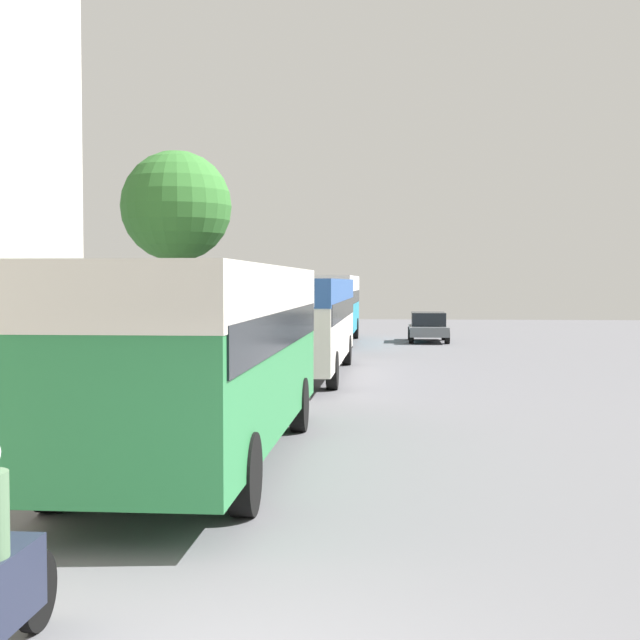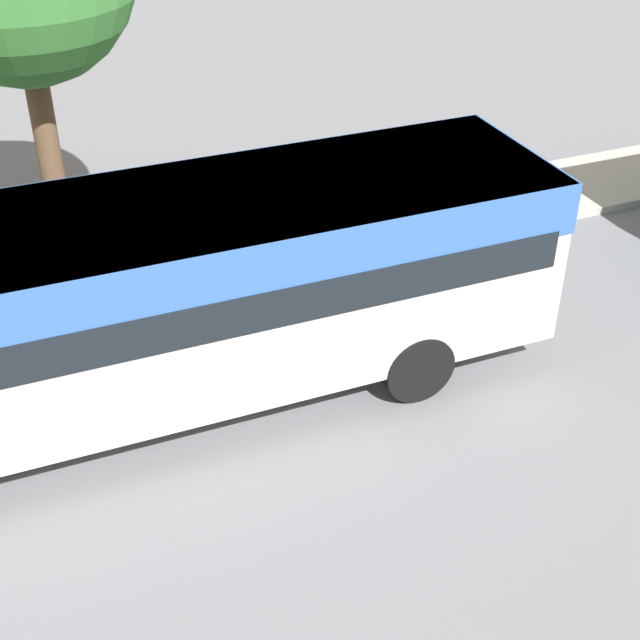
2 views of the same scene
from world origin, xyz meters
TOP-DOWN VIEW (x-y plane):
  - bus_lead at (-1.76, 7.60)m, footprint 2.63×9.72m
  - bus_following at (-1.61, 20.44)m, footprint 2.67×11.08m
  - bus_third_in_line at (-1.87, 34.69)m, footprint 2.56×9.46m
  - car_crossing at (2.72, 35.56)m, footprint 1.82×4.10m
  - pedestrian_near_curb at (-5.21, 8.69)m, footprint 0.41×0.41m
  - street_tree at (-5.21, 19.97)m, footprint 3.24×3.24m

SIDE VIEW (x-z plane):
  - car_crossing at x=2.72m, z-range 0.04..1.41m
  - pedestrian_near_curb at x=-5.21m, z-range 0.17..2.03m
  - bus_following at x=-1.61m, z-range 0.44..3.30m
  - bus_lead at x=-1.76m, z-range 0.45..3.47m
  - bus_third_in_line at x=-1.87m, z-range 0.45..3.50m
  - street_tree at x=-5.21m, z-range 1.72..8.18m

